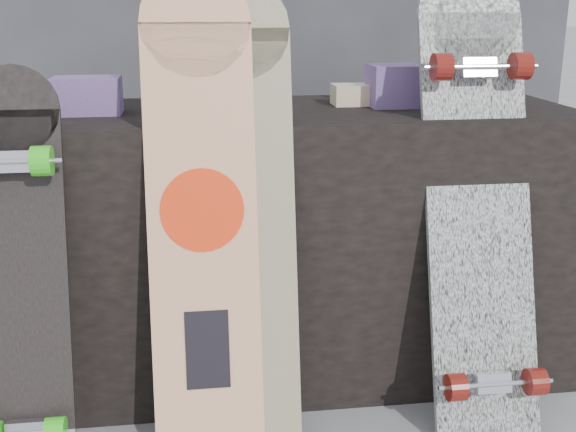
{
  "coord_description": "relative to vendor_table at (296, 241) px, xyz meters",
  "views": [
    {
      "loc": [
        -0.3,
        -1.54,
        1.1
      ],
      "look_at": [
        -0.06,
        0.2,
        0.57
      ],
      "focal_mm": 45.0,
      "sensor_mm": 36.0,
      "label": 1
    }
  ],
  "objects": [
    {
      "name": "vendor_table",
      "position": [
        0.0,
        0.0,
        0.0
      ],
      "size": [
        1.6,
        0.6,
        0.8
      ],
      "primitive_type": "cube",
      "color": "black",
      "rests_on": "ground"
    },
    {
      "name": "merch_box_purple",
      "position": [
        -0.58,
        -0.02,
        0.45
      ],
      "size": [
        0.18,
        0.12,
        0.1
      ],
      "primitive_type": "cube",
      "color": "#503B79",
      "rests_on": "vendor_table"
    },
    {
      "name": "merch_box_small",
      "position": [
        0.29,
        0.01,
        0.46
      ],
      "size": [
        0.14,
        0.14,
        0.12
      ],
      "primitive_type": "cube",
      "color": "#503B79",
      "rests_on": "vendor_table"
    },
    {
      "name": "merch_box_flat",
      "position": [
        0.23,
        0.06,
        0.43
      ],
      "size": [
        0.22,
        0.1,
        0.06
      ],
      "primitive_type": "cube",
      "color": "#D1B78C",
      "rests_on": "vendor_table"
    },
    {
      "name": "longboard_geisha",
      "position": [
        -0.28,
        -0.34,
        0.22
      ],
      "size": [
        0.27,
        0.29,
        1.18
      ],
      "rotation": [
        -0.23,
        0.0,
        0.0
      ],
      "color": "tan",
      "rests_on": "ground"
    },
    {
      "name": "longboard_celtic",
      "position": [
        -0.18,
        -0.33,
        0.22
      ],
      "size": [
        0.25,
        0.29,
        1.16
      ],
      "rotation": [
        -0.23,
        0.0,
        0.0
      ],
      "color": "beige",
      "rests_on": "ground"
    },
    {
      "name": "longboard_cascadia",
      "position": [
        0.44,
        -0.3,
        0.23
      ],
      "size": [
        0.28,
        0.44,
        1.2
      ],
      "rotation": [
        -0.31,
        0.0,
        0.0
      ],
      "color": "silver",
      "rests_on": "ground"
    },
    {
      "name": "skateboard_dark",
      "position": [
        -0.71,
        -0.38,
        0.09
      ],
      "size": [
        0.21,
        0.3,
        0.96
      ],
      "rotation": [
        -0.24,
        0.0,
        0.0
      ],
      "color": "black",
      "rests_on": "ground"
    }
  ]
}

